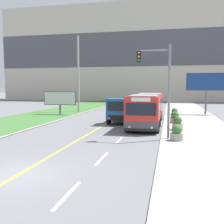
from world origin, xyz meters
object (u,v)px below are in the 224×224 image
traffic_light_mast (160,80)px  billboard_large (206,83)px  utility_pole_far (78,74)px  dump_truck (122,111)px  planter_round_near (177,133)px  planter_round_far (175,113)px  city_bus (147,109)px  planter_round_third (175,118)px  planter_round_second (178,124)px  billboard_small (60,99)px

traffic_light_mast → billboard_large: 18.27m
utility_pole_far → billboard_large: (17.54, -0.60, -1.41)m
billboard_large → dump_truck: bearing=-132.8°
utility_pole_far → traffic_light_mast: 21.91m
utility_pole_far → traffic_light_mast: (12.26, -18.10, -1.43)m
dump_truck → planter_round_near: (5.13, -8.01, -0.69)m
planter_round_far → city_bus: bearing=-115.4°
city_bus → dump_truck: 2.58m
city_bus → planter_round_third: size_ratio=10.17×
traffic_light_mast → planter_round_second: bearing=71.1°
planter_round_far → traffic_light_mast: bearing=-95.7°
utility_pole_far → billboard_large: 17.61m
utility_pole_far → planter_round_third: (13.52, -9.71, -4.93)m
utility_pole_far → planter_round_far: 15.35m
billboard_small → planter_round_second: 17.72m
traffic_light_mast → billboard_large: (5.28, 17.49, 0.01)m
city_bus → dump_truck: city_bus is taller
traffic_light_mast → planter_round_second: traffic_light_mast is taller
utility_pole_far → planter_round_third: size_ratio=9.62×
utility_pole_far → planter_round_far: bearing=-21.3°
city_bus → planter_round_third: (2.70, 1.29, -0.91)m
dump_truck → utility_pole_far: 14.10m
utility_pole_far → traffic_light_mast: bearing=-55.9°
traffic_light_mast → billboard_large: bearing=73.2°
city_bus → billboard_large: (6.72, 10.40, 2.61)m
traffic_light_mast → billboard_large: size_ratio=1.20×
billboard_large → city_bus: bearing=-122.9°
utility_pole_far → planter_round_second: bearing=-46.1°
traffic_light_mast → planter_round_far: (1.28, 12.82, -3.51)m
utility_pole_far → billboard_small: (-1.04, -4.30, -3.42)m
billboard_small → planter_round_second: billboard_small is taller
planter_round_near → planter_round_third: planter_round_third is taller
planter_round_far → planter_round_near: bearing=-90.5°
billboard_large → planter_round_near: billboard_large is taller
city_bus → planter_round_far: 6.41m
dump_truck → billboard_small: size_ratio=1.49×
dump_truck → planter_round_second: size_ratio=5.78×
dump_truck → planter_round_second: bearing=-33.9°
traffic_light_mast → planter_round_near: size_ratio=6.06×
dump_truck → billboard_small: (-9.33, 6.27, 0.84)m
utility_pole_far → planter_round_third: utility_pole_far is taller
city_bus → planter_round_near: (2.60, -7.58, -0.94)m
city_bus → billboard_small: billboard_small is taller
billboard_small → planter_round_second: (14.65, -9.85, -1.51)m
planter_round_second → planter_round_far: size_ratio=1.02×
planter_round_far → planter_round_second: bearing=-89.6°
billboard_large → planter_round_far: bearing=-130.5°
utility_pole_far → planter_round_third: bearing=-35.7°
billboard_large → traffic_light_mast: bearing=-106.8°
billboard_large → billboard_small: billboard_large is taller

